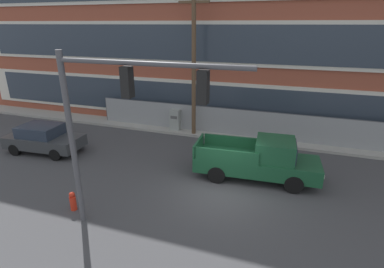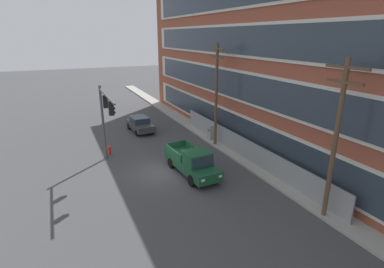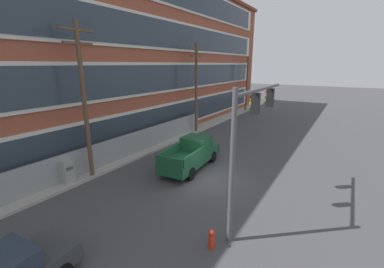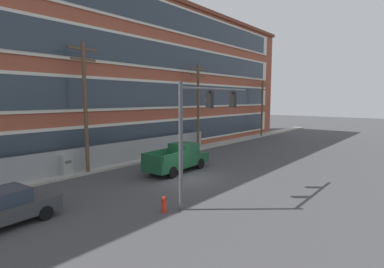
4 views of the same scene
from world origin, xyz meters
TOP-DOWN VIEW (x-y plane):
  - ground_plane at (0.00, 0.00)m, footprint 160.00×160.00m
  - sidewalk_building_side at (0.00, 6.81)m, footprint 80.00×1.66m
  - brick_mill_building at (3.08, 12.80)m, footprint 53.35×10.92m
  - chain_link_fence at (0.18, 6.86)m, footprint 20.92×0.06m
  - traffic_signal_mast at (-2.66, -3.44)m, footprint 6.04×0.43m
  - pickup_truck_dark_green at (1.30, 1.82)m, footprint 5.74×2.26m
  - sedan_dark_grey at (-10.52, 1.12)m, footprint 4.35×2.17m
  - utility_pole_near_corner at (-3.37, 6.28)m, footprint 2.14×0.26m
  - electrical_cabinet at (-4.77, 6.62)m, footprint 0.64×0.57m
  - fire_hydrant at (-5.17, -3.05)m, footprint 0.24×0.24m

SIDE VIEW (x-z plane):
  - ground_plane at x=0.00m, z-range 0.00..0.00m
  - sidewalk_building_side at x=0.00m, z-range 0.00..0.16m
  - fire_hydrant at x=-5.17m, z-range -0.01..0.77m
  - electrical_cabinet at x=-4.77m, z-range 0.00..1.53m
  - sedan_dark_grey at x=-10.52m, z-range 0.02..1.58m
  - chain_link_fence at x=0.18m, z-range 0.02..1.88m
  - pickup_truck_dark_green at x=1.30m, z-range -0.05..1.95m
  - traffic_signal_mast at x=-2.66m, z-range 1.31..7.41m
  - utility_pole_near_corner at x=-3.37m, z-range 0.42..9.59m
  - brick_mill_building at x=3.08m, z-range 0.01..15.07m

